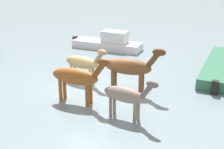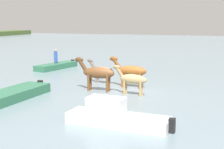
{
  "view_description": "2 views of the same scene",
  "coord_description": "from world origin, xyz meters",
  "px_view_note": "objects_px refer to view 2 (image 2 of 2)",
  "views": [
    {
      "loc": [
        12.3,
        5.6,
        5.69
      ],
      "look_at": [
        -0.38,
        0.71,
        0.66
      ],
      "focal_mm": 52.68,
      "sensor_mm": 36.0,
      "label": 1
    },
    {
      "loc": [
        -18.94,
        -6.31,
        4.42
      ],
      "look_at": [
        -0.79,
        0.39,
        1.18
      ],
      "focal_mm": 52.81,
      "sensor_mm": 36.0,
      "label": 2
    }
  ],
  "objects_px": {
    "horse_rear_stallion": "(132,79)",
    "boat_launch_far": "(116,118)",
    "boat_dinghy_port": "(57,67)",
    "person_helmsman_aft": "(56,56)",
    "horse_mid_herd": "(97,73)",
    "horse_pinto_flank": "(102,70)",
    "horse_gray_outer": "(130,71)",
    "boat_motor_center": "(8,97)"
  },
  "relations": [
    {
      "from": "horse_gray_outer",
      "to": "horse_pinto_flank",
      "type": "distance_m",
      "value": 2.36
    },
    {
      "from": "horse_pinto_flank",
      "to": "boat_motor_center",
      "type": "relative_size",
      "value": 0.35
    },
    {
      "from": "horse_rear_stallion",
      "to": "boat_launch_far",
      "type": "bearing_deg",
      "value": 107.84
    },
    {
      "from": "boat_dinghy_port",
      "to": "horse_pinto_flank",
      "type": "bearing_deg",
      "value": 62.78
    },
    {
      "from": "horse_mid_herd",
      "to": "boat_launch_far",
      "type": "relative_size",
      "value": 0.57
    },
    {
      "from": "horse_rear_stallion",
      "to": "boat_launch_far",
      "type": "height_order",
      "value": "horse_rear_stallion"
    },
    {
      "from": "horse_rear_stallion",
      "to": "boat_dinghy_port",
      "type": "bearing_deg",
      "value": -31.6
    },
    {
      "from": "boat_launch_far",
      "to": "horse_rear_stallion",
      "type": "bearing_deg",
      "value": -77.51
    },
    {
      "from": "person_helmsman_aft",
      "to": "horse_pinto_flank",
      "type": "bearing_deg",
      "value": -128.12
    },
    {
      "from": "horse_pinto_flank",
      "to": "horse_mid_herd",
      "type": "bearing_deg",
      "value": 115.55
    },
    {
      "from": "horse_mid_herd",
      "to": "boat_launch_far",
      "type": "xyz_separation_m",
      "value": [
        -6.04,
        -3.39,
        -0.83
      ]
    },
    {
      "from": "boat_motor_center",
      "to": "horse_gray_outer",
      "type": "bearing_deg",
      "value": 140.65
    },
    {
      "from": "horse_pinto_flank",
      "to": "person_helmsman_aft",
      "type": "distance_m",
      "value": 8.45
    },
    {
      "from": "horse_gray_outer",
      "to": "boat_launch_far",
      "type": "distance_m",
      "value": 8.04
    },
    {
      "from": "horse_gray_outer",
      "to": "boat_motor_center",
      "type": "xyz_separation_m",
      "value": [
        -5.85,
        5.23,
        -0.91
      ]
    },
    {
      "from": "boat_launch_far",
      "to": "boat_motor_center",
      "type": "relative_size",
      "value": 0.75
    },
    {
      "from": "horse_mid_herd",
      "to": "boat_launch_far",
      "type": "height_order",
      "value": "horse_mid_herd"
    },
    {
      "from": "horse_gray_outer",
      "to": "boat_motor_center",
      "type": "distance_m",
      "value": 7.9
    },
    {
      "from": "horse_gray_outer",
      "to": "person_helmsman_aft",
      "type": "height_order",
      "value": "horse_gray_outer"
    },
    {
      "from": "boat_dinghy_port",
      "to": "boat_launch_far",
      "type": "relative_size",
      "value": 1.05
    },
    {
      "from": "boat_dinghy_port",
      "to": "person_helmsman_aft",
      "type": "bearing_deg",
      "value": -123.61
    },
    {
      "from": "horse_pinto_flank",
      "to": "boat_dinghy_port",
      "type": "xyz_separation_m",
      "value": [
        5.06,
        6.49,
        -0.75
      ]
    },
    {
      "from": "boat_dinghy_port",
      "to": "person_helmsman_aft",
      "type": "distance_m",
      "value": 0.99
    },
    {
      "from": "horse_gray_outer",
      "to": "horse_rear_stallion",
      "type": "relative_size",
      "value": 1.15
    },
    {
      "from": "horse_rear_stallion",
      "to": "boat_dinghy_port",
      "type": "relative_size",
      "value": 0.46
    },
    {
      "from": "horse_mid_herd",
      "to": "person_helmsman_aft",
      "type": "xyz_separation_m",
      "value": [
        7.59,
        7.3,
        -0.01
      ]
    },
    {
      "from": "horse_mid_herd",
      "to": "horse_pinto_flank",
      "type": "xyz_separation_m",
      "value": [
        2.38,
        0.65,
        -0.23
      ]
    },
    {
      "from": "horse_gray_outer",
      "to": "horse_mid_herd",
      "type": "xyz_separation_m",
      "value": [
        -1.77,
        1.62,
        0.05
      ]
    },
    {
      "from": "boat_motor_center",
      "to": "horse_pinto_flank",
      "type": "bearing_deg",
      "value": 157.81
    },
    {
      "from": "horse_rear_stallion",
      "to": "person_helmsman_aft",
      "type": "bearing_deg",
      "value": -31.69
    },
    {
      "from": "horse_gray_outer",
      "to": "horse_mid_herd",
      "type": "distance_m",
      "value": 2.4
    },
    {
      "from": "horse_pinto_flank",
      "to": "boat_motor_center",
      "type": "height_order",
      "value": "horse_pinto_flank"
    },
    {
      "from": "horse_mid_herd",
      "to": "boat_dinghy_port",
      "type": "height_order",
      "value": "horse_mid_herd"
    },
    {
      "from": "boat_dinghy_port",
      "to": "horse_rear_stallion",
      "type": "bearing_deg",
      "value": 61.44
    },
    {
      "from": "horse_mid_herd",
      "to": "boat_dinghy_port",
      "type": "relative_size",
      "value": 0.54
    },
    {
      "from": "boat_dinghy_port",
      "to": "person_helmsman_aft",
      "type": "height_order",
      "value": "person_helmsman_aft"
    },
    {
      "from": "boat_launch_far",
      "to": "horse_pinto_flank",
      "type": "bearing_deg",
      "value": -62.01
    },
    {
      "from": "horse_rear_stallion",
      "to": "boat_motor_center",
      "type": "distance_m",
      "value": 7.09
    },
    {
      "from": "horse_gray_outer",
      "to": "person_helmsman_aft",
      "type": "distance_m",
      "value": 10.65
    },
    {
      "from": "horse_rear_stallion",
      "to": "boat_motor_center",
      "type": "bearing_deg",
      "value": 39.63
    },
    {
      "from": "horse_mid_herd",
      "to": "horse_pinto_flank",
      "type": "height_order",
      "value": "horse_mid_herd"
    },
    {
      "from": "horse_pinto_flank",
      "to": "boat_motor_center",
      "type": "bearing_deg",
      "value": 75.53
    }
  ]
}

